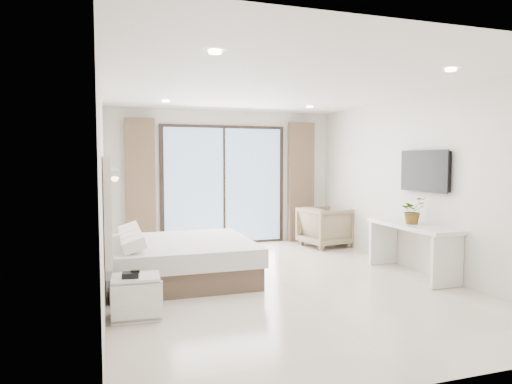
# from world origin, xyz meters

# --- Properties ---
(ground) EXTENTS (6.20, 6.20, 0.00)m
(ground) POSITION_xyz_m (0.00, 0.00, 0.00)
(ground) COLOR beige
(ground) RESTS_ON ground
(room_shell) EXTENTS (4.62, 6.22, 2.72)m
(room_shell) POSITION_xyz_m (-0.20, 0.80, 1.58)
(room_shell) COLOR silver
(room_shell) RESTS_ON ground
(bed) EXTENTS (2.01, 1.91, 0.70)m
(bed) POSITION_xyz_m (-1.31, 0.55, 0.30)
(bed) COLOR brown
(bed) RESTS_ON ground
(nightstand) EXTENTS (0.53, 0.44, 0.46)m
(nightstand) POSITION_xyz_m (-1.98, -0.88, 0.23)
(nightstand) COLOR silver
(nightstand) RESTS_ON ground
(phone) EXTENTS (0.19, 0.16, 0.06)m
(phone) POSITION_xyz_m (-2.03, -0.94, 0.49)
(phone) COLOR black
(phone) RESTS_ON nightstand
(console_desk) EXTENTS (0.51, 1.65, 0.77)m
(console_desk) POSITION_xyz_m (2.04, -0.24, 0.57)
(console_desk) COLOR silver
(console_desk) RESTS_ON ground
(plant) EXTENTS (0.40, 0.43, 0.31)m
(plant) POSITION_xyz_m (2.04, -0.24, 0.92)
(plant) COLOR #33662D
(plant) RESTS_ON console_desk
(armchair) EXTENTS (0.93, 0.97, 0.87)m
(armchair) POSITION_xyz_m (1.85, 2.20, 0.43)
(armchair) COLOR #7E7152
(armchair) RESTS_ON ground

